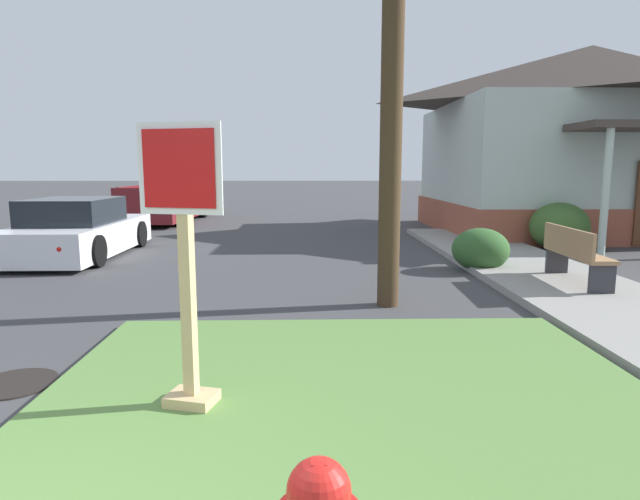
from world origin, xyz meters
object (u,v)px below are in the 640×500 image
manhole_cover (15,384)px  stop_sign (186,278)px  street_bench (574,252)px  pickup_truck_maroon (167,204)px  parked_sedan_white (78,231)px

manhole_cover → stop_sign: bearing=-19.9°
stop_sign → manhole_cover: (-1.67, 0.60, -1.06)m
manhole_cover → street_bench: bearing=27.5°
pickup_truck_maroon → stop_sign: bearing=-75.0°
manhole_cover → street_bench: street_bench is taller
stop_sign → parked_sedan_white: 8.46m
parked_sedan_white → stop_sign: bearing=-62.0°
street_bench → pickup_truck_maroon: bearing=129.5°
manhole_cover → parked_sedan_white: 7.24m
pickup_truck_maroon → street_bench: 14.24m
pickup_truck_maroon → street_bench: size_ratio=3.24×
stop_sign → manhole_cover: 2.06m
pickup_truck_maroon → street_bench: pickup_truck_maroon is taller
manhole_cover → pickup_truck_maroon: bearing=99.4°
manhole_cover → parked_sedan_white: bearing=108.6°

